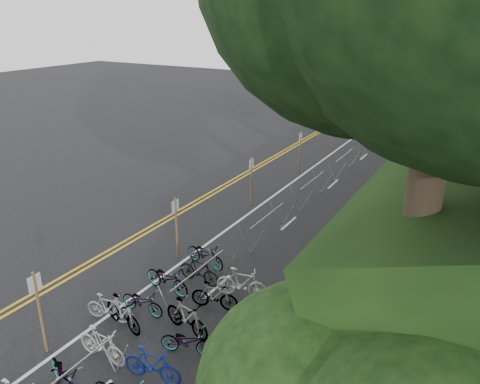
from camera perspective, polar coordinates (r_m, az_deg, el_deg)
name	(u,v)px	position (r m, az deg, el deg)	size (l,w,h in m)	color
ground	(66,320)	(16.14, -20.43, -14.37)	(120.00, 120.00, 0.00)	black
road_markings	(243,212)	(22.53, 0.33, -2.42)	(7.47, 80.00, 0.01)	gold
red_curb	(358,218)	(22.39, 14.16, -3.14)	(0.25, 28.00, 0.10)	maroon
bike_rack_front	(75,378)	(12.69, -19.47, -20.55)	(1.13, 2.70, 1.15)	#9B9FA7
bike_racks_rest	(312,186)	(23.73, 8.80, 0.78)	(1.14, 23.00, 1.17)	#9B9FA7
signpost_near	(39,308)	(14.24, -23.29, -12.81)	(0.08, 0.40, 2.59)	brown
signposts_rest	(278,162)	(25.30, 4.66, 3.64)	(0.08, 18.40, 2.50)	brown
bike_front	(108,308)	(15.46, -15.82, -13.42)	(1.51, 0.43, 0.91)	#9E9EA3
bike_valet	(155,321)	(14.54, -10.35, -15.18)	(3.37, 9.93, 1.09)	beige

